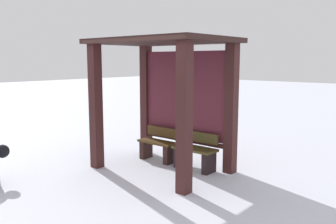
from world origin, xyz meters
TOP-DOWN VIEW (x-y plane):
  - ground_plane at (0.00, 0.00)m, footprint 60.00×60.00m
  - bus_shelter at (0.00, 0.19)m, footprint 2.59×1.81m
  - bench_left_inside at (-0.49, 0.43)m, footprint 0.88×0.35m
  - bench_center_inside at (0.49, 0.43)m, footprint 0.88×0.39m

SIDE VIEW (x-z plane):
  - ground_plane at x=0.00m, z-range 0.00..0.00m
  - bench_left_inside at x=-0.49m, z-range -0.04..0.66m
  - bench_center_inside at x=0.49m, z-range -0.05..0.68m
  - bus_shelter at x=0.00m, z-range 0.50..3.03m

